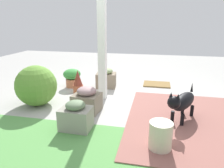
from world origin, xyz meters
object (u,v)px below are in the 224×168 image
Objects in this scene: stone_planter_nearest at (106,78)px; terracotta_pot_broad at (72,77)px; ceramic_urn at (160,136)px; doormat at (157,84)px; dog at (182,102)px; stone_planter_far at (76,116)px; round_shrub at (36,86)px; terracotta_pot_spiky at (78,83)px; stone_planter_mid at (87,100)px; porch_pillar at (102,37)px.

terracotta_pot_broad is at bearing 10.24° from stone_planter_nearest.
ceramic_urn is at bearing 133.35° from terracotta_pot_broad.
dog is at bearing 101.45° from doormat.
round_shrub reaches higher than stone_planter_far.
stone_planter_nearest is at bearing -129.24° from terracotta_pot_spiky.
stone_planter_mid is 1.33× the size of ceramic_urn.
terracotta_pot_broad is 2.06m from doormat.
dog is at bearing -111.36° from ceramic_urn.
stone_planter_mid reaches higher than stone_planter_far.
stone_planter_far is at bearing 145.94° from round_shrub.
terracotta_pot_spiky is at bearing -70.25° from stone_planter_far.
round_shrub is at bearing -4.59° from stone_planter_mid.
porch_pillar is 1.23m from stone_planter_mid.
porch_pillar is 1.52m from round_shrub.
stone_planter_far is at bearing 113.93° from terracotta_pot_broad.
round_shrub reaches higher than doormat.
doormat is at bearing -114.83° from stone_planter_far.
terracotta_pot_broad reaches higher than doormat.
dog is 1.95m from doormat.
stone_planter_nearest is 1.66m from round_shrub.
round_shrub is at bearing -34.06° from stone_planter_far.
porch_pillar reaches higher than dog.
porch_pillar is at bearing 46.61° from doormat.
stone_planter_far reaches higher than terracotta_pot_broad.
terracotta_pot_spiky reaches higher than stone_planter_nearest.
round_shrub is 0.91m from terracotta_pot_spiky.
stone_planter_nearest is 0.81m from terracotta_pot_broad.
porch_pillar reaches higher than stone_planter_far.
round_shrub reaches higher than ceramic_urn.
stone_planter_nearest is 0.77× the size of doormat.
stone_planter_nearest is 2.13m from dog.
stone_planter_far is 1.24× the size of ceramic_urn.
stone_planter_mid is at bearing 122.10° from terracotta_pot_broad.
doormat is (-1.97, -0.57, -0.23)m from terracotta_pot_broad.
stone_planter_nearest is 0.65× the size of round_shrub.
stone_planter_mid is (0.11, 0.69, -1.01)m from porch_pillar.
terracotta_pot_broad is at bearing -54.20° from terracotta_pot_spiky.
porch_pillar is 4.64× the size of terracotta_pot_spiky.
porch_pillar is at bearing -27.29° from dog.
porch_pillar is at bearing -150.84° from round_shrub.
terracotta_pot_broad is at bearing -46.65° from ceramic_urn.
stone_planter_nearest is (0.10, -0.71, -1.01)m from porch_pillar.
stone_planter_far reaches higher than doormat.
stone_planter_far is at bearing -12.59° from ceramic_urn.
dog is at bearing -159.58° from stone_planter_far.
stone_planter_mid is 0.61× the size of dog.
porch_pillar is 1.97m from doormat.
round_shrub is 2.81m from doormat.
terracotta_pot_broad is at bearing -99.88° from round_shrub.
round_shrub is (1.00, 1.32, 0.16)m from stone_planter_nearest.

